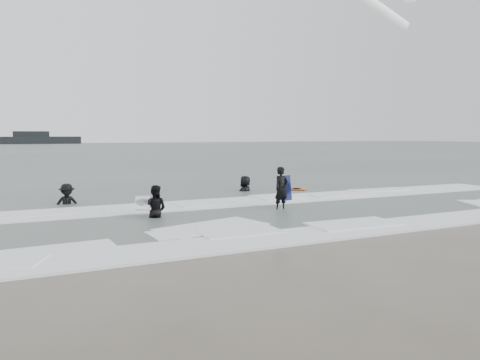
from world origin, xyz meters
name	(u,v)px	position (x,y,z in m)	size (l,w,h in m)	color
ground	(309,231)	(0.00, 0.00, 0.00)	(320.00, 320.00, 0.00)	brown
sea	(70,150)	(0.00, 80.00, 0.06)	(320.00, 320.00, 0.00)	#47544C
surfer_centre	(281,211)	(1.09, 3.61, 0.00)	(0.62, 0.41, 1.70)	black
surfer_wading	(155,219)	(-3.71, 3.98, 0.00)	(0.83, 0.65, 1.72)	black
surfer_breaker	(67,206)	(-6.22, 8.40, 0.00)	(1.14, 0.65, 1.76)	black
surfer_right_near	(287,191)	(4.40, 8.83, 0.00)	(0.89, 0.37, 1.53)	black
surfer_right_far	(245,192)	(2.38, 9.52, 0.00)	(0.96, 0.63, 1.97)	black
surf_foam	(255,211)	(0.00, 3.70, 0.04)	(30.03, 9.06, 0.09)	white
bodyboards	(250,193)	(0.71, 5.52, 0.50)	(9.87, 5.67, 1.25)	#0F1448
vessel_horizon	(31,139)	(-5.43, 149.51, 1.48)	(29.25, 5.22, 3.97)	black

